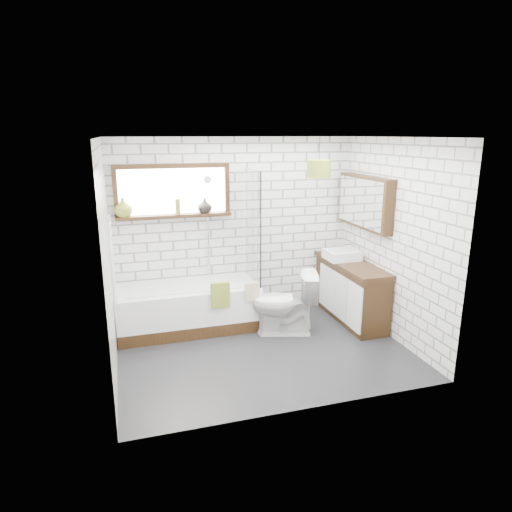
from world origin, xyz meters
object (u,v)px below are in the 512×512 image
object	(u,v)px
vanity	(351,291)
pendant	(319,169)
bathtub	(188,307)
toilet	(285,303)
basin	(342,255)

from	to	relation	value
vanity	pendant	world-z (taller)	pendant
bathtub	toilet	size ratio (longest dim) A/B	2.21
bathtub	basin	bearing A→B (deg)	-3.34
toilet	pendant	xyz separation A→B (m)	(0.55, 0.29, 1.68)
bathtub	pendant	bearing A→B (deg)	-7.71
basin	toilet	distance (m)	1.17
pendant	toilet	bearing A→B (deg)	-151.98
bathtub	toilet	xyz separation A→B (m)	(1.18, -0.52, 0.12)
vanity	basin	world-z (taller)	basin
toilet	pendant	distance (m)	1.79
bathtub	toilet	distance (m)	1.30
pendant	basin	bearing A→B (deg)	13.34
bathtub	pendant	world-z (taller)	pendant
basin	toilet	bearing A→B (deg)	-158.25
basin	toilet	xyz separation A→B (m)	(-1.00, -0.40, -0.47)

